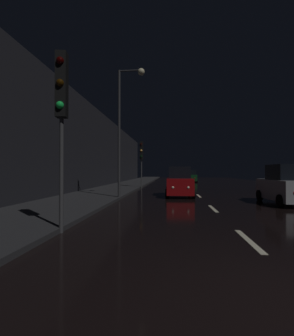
{
  "coord_description": "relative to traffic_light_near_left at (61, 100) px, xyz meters",
  "views": [
    {
      "loc": [
        -1.98,
        -3.64,
        1.78
      ],
      "look_at": [
        -4.15,
        18.93,
        2.06
      ],
      "focal_mm": 26.74,
      "sensor_mm": 36.0,
      "label": 1
    }
  ],
  "objects": [
    {
      "name": "car_parked_right_near",
      "position": [
        9.37,
        7.3,
        -2.86
      ],
      "size": [
        1.96,
        4.24,
        2.14
      ],
      "rotation": [
        0.0,
        0.0,
        1.57
      ],
      "color": "#A5A8AD",
      "rests_on": "ground"
    },
    {
      "name": "traffic_light_far_left",
      "position": [
        0.1,
        18.87,
        -0.3
      ],
      "size": [
        0.32,
        0.47,
        4.86
      ],
      "rotation": [
        0.0,
        0.0,
        -1.62
      ],
      "color": "#38383A",
      "rests_on": "ground"
    },
    {
      "name": "ground",
      "position": [
        5.14,
        21.2,
        -3.84
      ],
      "size": [
        27.08,
        84.0,
        0.02
      ],
      "primitive_type": "cube",
      "color": "black"
    },
    {
      "name": "car_approaching_headlights",
      "position": [
        3.75,
        10.89,
        -2.88
      ],
      "size": [
        1.92,
        4.15,
        2.09
      ],
      "rotation": [
        0.0,
        0.0,
        -1.57
      ],
      "color": "maroon",
      "rests_on": "ground"
    },
    {
      "name": "traffic_light_near_left",
      "position": [
        0.0,
        0.0,
        0.0
      ],
      "size": [
        0.36,
        0.48,
        5.24
      ],
      "rotation": [
        0.0,
        0.0,
        -1.41
      ],
      "color": "#38383A",
      "rests_on": "ground"
    },
    {
      "name": "car_distant_taillights",
      "position": [
        6.38,
        33.89,
        -2.95
      ],
      "size": [
        1.78,
        3.85,
        1.94
      ],
      "rotation": [
        0.0,
        0.0,
        1.57
      ],
      "color": "#0F3819",
      "rests_on": "ground"
    },
    {
      "name": "lane_centerline",
      "position": [
        5.14,
        11.58,
        -3.83
      ],
      "size": [
        0.16,
        27.74,
        0.01
      ],
      "color": "beige",
      "rests_on": "ground"
    },
    {
      "name": "building_facade_left",
      "position": [
        -4.8,
        17.7,
        0.26
      ],
      "size": [
        0.8,
        63.0,
        8.18
      ],
      "primitive_type": "cube",
      "color": "black",
      "rests_on": "ground"
    },
    {
      "name": "sidewalk_left",
      "position": [
        -2.2,
        21.2,
        -3.76
      ],
      "size": [
        4.4,
        84.0,
        0.15
      ],
      "primitive_type": "cube",
      "color": "#28282B",
      "rests_on": "ground"
    },
    {
      "name": "streetlamp_overhead",
      "position": [
        0.32,
        8.58,
        1.52
      ],
      "size": [
        1.7,
        0.44,
        8.24
      ],
      "color": "#2D2D30",
      "rests_on": "ground"
    }
  ]
}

